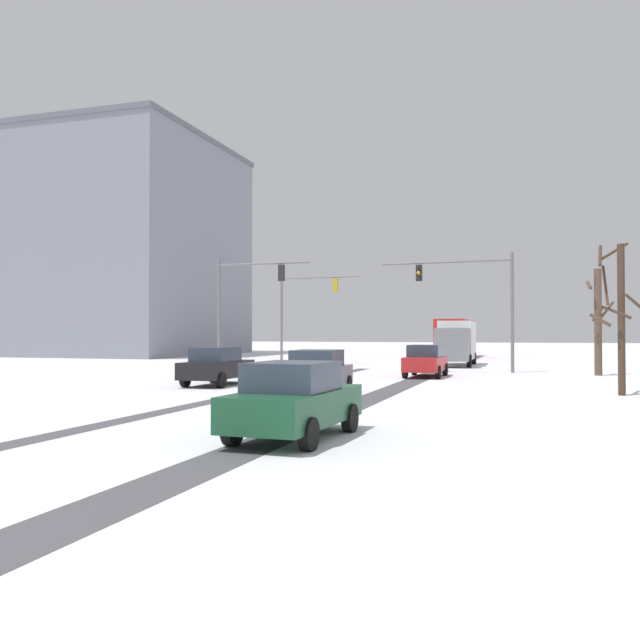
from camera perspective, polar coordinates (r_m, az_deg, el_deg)
wheel_track_left_lane at (r=23.80m, az=-7.10°, el=-6.46°), size 0.72×37.44×0.01m
wheel_track_right_lane at (r=22.25m, az=4.05°, el=-6.84°), size 1.10×37.44×0.01m
sidewalk_kerb_right at (r=19.94m, az=18.96°, el=-7.29°), size 4.00×37.44×0.12m
traffic_signal_near_right at (r=36.85m, az=12.96°, el=2.46°), size 7.21×0.61×6.50m
traffic_signal_near_left at (r=37.93m, az=-6.61°, el=2.19°), size 5.58×0.38×6.50m
traffic_signal_far_left at (r=47.10m, az=-1.51°, el=1.57°), size 5.94×0.50×6.50m
car_red_lead at (r=34.00m, az=9.02°, el=-3.47°), size 1.87×4.12×1.62m
car_black_second at (r=28.64m, az=-8.84°, el=-3.91°), size 1.84×4.10×1.62m
car_grey_third at (r=23.79m, az=-0.19°, el=-4.51°), size 2.01×4.19×1.62m
car_dark_green_fourth at (r=14.10m, az=-2.22°, el=-6.86°), size 1.99×4.18×1.62m
bus_oncoming at (r=61.30m, az=11.55°, el=-1.29°), size 2.69×11.01×3.38m
box_truck_delivery at (r=46.08m, az=11.60°, el=-1.81°), size 2.40×7.44×3.02m
bare_tree_sidewalk_mid at (r=26.03m, az=24.27°, el=0.63°), size 1.58×1.55×5.54m
bare_tree_sidewalk_far at (r=37.62m, az=22.71°, el=-0.02°), size 1.39×1.48×5.57m
office_building_far_left_block at (r=73.99m, az=-18.65°, el=5.66°), size 26.58×21.79×21.69m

